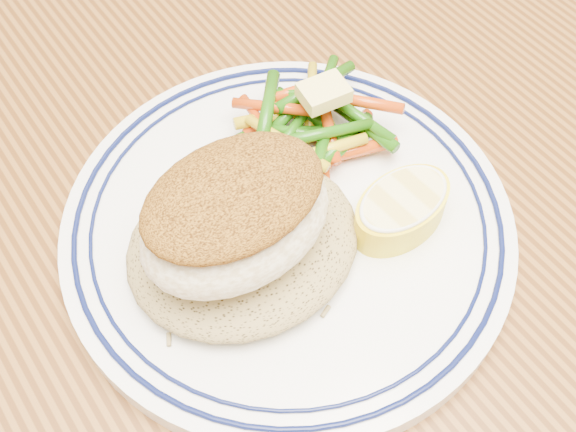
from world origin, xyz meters
The scene contains 7 objects.
dining_table centered at (0.00, 0.00, 0.65)m, with size 1.50×0.90×0.75m.
plate centered at (-0.03, -0.03, 0.76)m, with size 0.25×0.25×0.02m.
rice_pilaf centered at (-0.06, -0.03, 0.78)m, with size 0.13×0.11×0.02m, color olive.
fish_fillet centered at (-0.07, -0.03, 0.81)m, with size 0.10×0.08×0.05m.
vegetable_pile centered at (0.01, 0.01, 0.78)m, with size 0.10×0.10×0.03m.
butter_pat centered at (0.02, 0.01, 0.80)m, with size 0.03×0.02×0.01m, color #FFEC7C.
lemon_wedge centered at (0.02, -0.06, 0.78)m, with size 0.06×0.06×0.02m.
Camera 1 is at (-0.16, -0.21, 1.10)m, focal length 45.00 mm.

